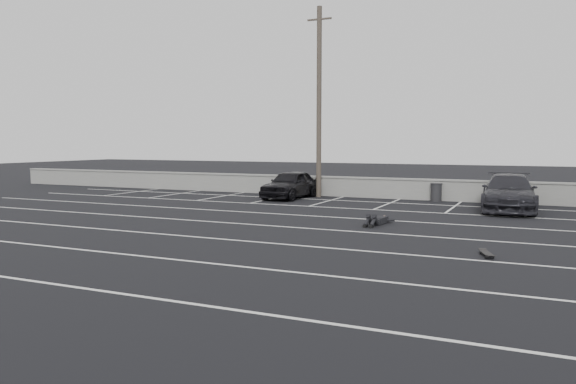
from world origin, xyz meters
The scene contains 9 objects.
ground centered at (0.00, 0.00, 0.00)m, with size 120.00×120.00×0.00m, color black.
seawall centered at (0.00, 14.00, 0.55)m, with size 50.00×0.45×1.06m.
stall_lines centered at (-0.08, 4.41, 0.00)m, with size 36.00×20.05×0.01m.
car_left centered at (-4.25, 12.00, 0.72)m, with size 1.71×4.25×1.45m, color black.
car_right centered at (6.28, 11.12, 0.76)m, with size 2.14×5.27×1.53m, color #222127.
utility_pole centered at (-3.16, 13.20, 4.97)m, with size 1.31×0.26×9.82m.
trash_bin centered at (2.85, 13.60, 0.45)m, with size 0.77×0.77×0.88m.
person centered at (2.36, 5.09, 0.23)m, with size 1.08×2.36×0.46m, color black, non-canonical shape.
skateboard centered at (6.36, 0.62, 0.07)m, with size 0.45×0.81×0.09m.
Camera 1 is at (7.61, -14.20, 2.88)m, focal length 35.00 mm.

